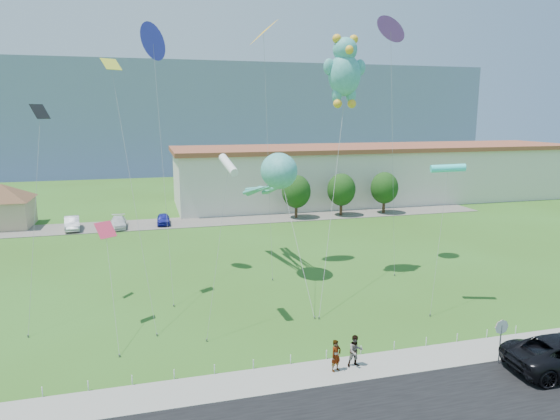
# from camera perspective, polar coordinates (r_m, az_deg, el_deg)

# --- Properties ---
(ground) EXTENTS (160.00, 160.00, 0.00)m
(ground) POSITION_cam_1_polar(r_m,az_deg,el_deg) (28.80, 2.45, -15.71)
(ground) COLOR #315818
(ground) RESTS_ON ground
(sidewalk) EXTENTS (80.00, 2.50, 0.10)m
(sidewalk) POSITION_cam_1_polar(r_m,az_deg,el_deg) (26.47, 4.33, -18.17)
(sidewalk) COLOR gray
(sidewalk) RESTS_ON ground
(parking_strip) EXTENTS (70.00, 6.00, 0.06)m
(parking_strip) POSITION_cam_1_polar(r_m,az_deg,el_deg) (61.39, -7.39, -1.23)
(parking_strip) COLOR #59544C
(parking_strip) RESTS_ON ground
(hill_ridge) EXTENTS (160.00, 50.00, 25.00)m
(hill_ridge) POSITION_cam_1_polar(r_m,az_deg,el_deg) (144.72, -12.16, 10.59)
(hill_ridge) COLOR slate
(hill_ridge) RESTS_ON ground
(pavilion) EXTENTS (9.20, 9.20, 5.00)m
(pavilion) POSITION_cam_1_polar(r_m,az_deg,el_deg) (65.33, -29.19, 0.86)
(pavilion) COLOR tan
(pavilion) RESTS_ON ground
(warehouse) EXTENTS (61.00, 15.00, 8.20)m
(warehouse) POSITION_cam_1_polar(r_m,az_deg,el_deg) (76.91, 11.18, 4.21)
(warehouse) COLOR beige
(warehouse) RESTS_ON ground
(stop_sign) EXTENTS (0.80, 0.07, 2.50)m
(stop_sign) POSITION_cam_1_polar(r_m,az_deg,el_deg) (28.89, 23.96, -12.53)
(stop_sign) COLOR slate
(stop_sign) RESTS_ON ground
(rope_fence) EXTENTS (26.05, 0.05, 0.50)m
(rope_fence) POSITION_cam_1_polar(r_m,az_deg,el_deg) (27.58, 3.30, -16.41)
(rope_fence) COLOR white
(rope_fence) RESTS_ON ground
(tree_near) EXTENTS (3.60, 3.60, 5.47)m
(tree_near) POSITION_cam_1_polar(r_m,az_deg,el_deg) (61.90, 1.87, 2.12)
(tree_near) COLOR #3F2B19
(tree_near) RESTS_ON ground
(tree_mid) EXTENTS (3.60, 3.60, 5.47)m
(tree_mid) POSITION_cam_1_polar(r_m,az_deg,el_deg) (63.89, 7.03, 2.32)
(tree_mid) COLOR #3F2B19
(tree_mid) RESTS_ON ground
(tree_far) EXTENTS (3.60, 3.60, 5.47)m
(tree_far) POSITION_cam_1_polar(r_m,az_deg,el_deg) (66.36, 11.84, 2.49)
(tree_far) COLOR #3F2B19
(tree_far) RESTS_ON ground
(pedestrian_left) EXTENTS (0.71, 0.59, 1.65)m
(pedestrian_left) POSITION_cam_1_polar(r_m,az_deg,el_deg) (26.35, 6.42, -16.20)
(pedestrian_left) COLOR gray
(pedestrian_left) RESTS_ON sidewalk
(pedestrian_right) EXTENTS (0.82, 0.64, 1.69)m
(pedestrian_right) POSITION_cam_1_polar(r_m,az_deg,el_deg) (26.88, 8.63, -15.64)
(pedestrian_right) COLOR gray
(pedestrian_right) RESTS_ON sidewalk
(parked_car_silver) EXTENTS (2.14, 4.64, 1.48)m
(parked_car_silver) POSITION_cam_1_polar(r_m,az_deg,el_deg) (60.67, -22.67, -1.41)
(parked_car_silver) COLOR silver
(parked_car_silver) RESTS_ON parking_strip
(parked_car_white) EXTENTS (1.83, 4.33, 1.25)m
(parked_car_white) POSITION_cam_1_polar(r_m,az_deg,el_deg) (59.92, -18.00, -1.35)
(parked_car_white) COLOR silver
(parked_car_white) RESTS_ON parking_strip
(parked_car_blue) EXTENTS (1.59, 3.70, 1.25)m
(parked_car_blue) POSITION_cam_1_polar(r_m,az_deg,el_deg) (60.33, -13.19, -1.01)
(parked_car_blue) COLOR #1B1E98
(parked_car_blue) RESTS_ON parking_strip
(octopus_kite) EXTENTS (2.78, 15.39, 9.98)m
(octopus_kite) POSITION_cam_1_polar(r_m,az_deg,el_deg) (39.71, -0.61, 3.61)
(octopus_kite) COLOR teal
(octopus_kite) RESTS_ON ground
(teddy_bear_kite) EXTENTS (6.33, 9.07, 18.70)m
(teddy_bear_kite) POSITION_cam_1_polar(r_m,az_deg,el_deg) (39.23, 7.40, 15.64)
(teddy_bear_kite) COLOR teal
(teddy_bear_kite) RESTS_ON ground
(small_kite_cyan) EXTENTS (2.12, 2.97, 9.84)m
(small_kite_cyan) POSITION_cam_1_polar(r_m,az_deg,el_deg) (34.55, 18.63, 4.43)
(small_kite_cyan) COLOR #36F4F2
(small_kite_cyan) RESTS_ON ground
(small_kite_orange) EXTENTS (1.80, 4.58, 19.93)m
(small_kite_orange) POSITION_cam_1_polar(r_m,az_deg,el_deg) (41.61, -1.87, 19.03)
(small_kite_orange) COLOR gold
(small_kite_orange) RESTS_ON ground
(small_kite_yellow) EXTENTS (2.69, 7.38, 16.49)m
(small_kite_yellow) POSITION_cam_1_polar(r_m,az_deg,el_deg) (34.24, -18.14, 12.00)
(small_kite_yellow) COLOR gold
(small_kite_yellow) RESTS_ON ground
(small_kite_black) EXTENTS (1.47, 6.03, 13.48)m
(small_kite_black) POSITION_cam_1_polar(r_m,az_deg,el_deg) (35.54, -25.87, 7.53)
(small_kite_black) COLOR black
(small_kite_black) RESTS_ON ground
(small_kite_blue) EXTENTS (1.80, 8.18, 18.91)m
(small_kite_blue) POSITION_cam_1_polar(r_m,az_deg,el_deg) (40.40, -14.26, 17.54)
(small_kite_blue) COLOR #2F27E1
(small_kite_blue) RESTS_ON ground
(small_kite_white) EXTENTS (2.15, 3.57, 10.36)m
(small_kite_white) POSITION_cam_1_polar(r_m,az_deg,el_deg) (29.85, -5.94, 5.00)
(small_kite_white) COLOR white
(small_kite_white) RESTS_ON ground
(small_kite_purple) EXTENTS (1.80, 4.26, 20.27)m
(small_kite_purple) POSITION_cam_1_polar(r_m,az_deg,el_deg) (43.43, 12.57, 18.89)
(small_kite_purple) COLOR purple
(small_kite_purple) RESTS_ON ground
(small_kite_pink) EXTENTS (1.35, 5.37, 6.47)m
(small_kite_pink) POSITION_cam_1_polar(r_m,az_deg,el_deg) (31.54, -19.20, -3.25)
(small_kite_pink) COLOR #EF3557
(small_kite_pink) RESTS_ON ground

